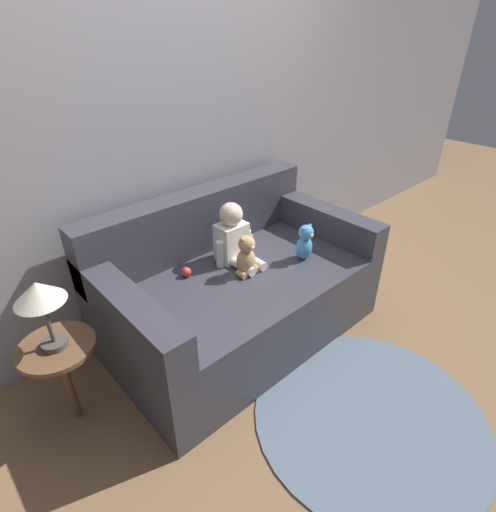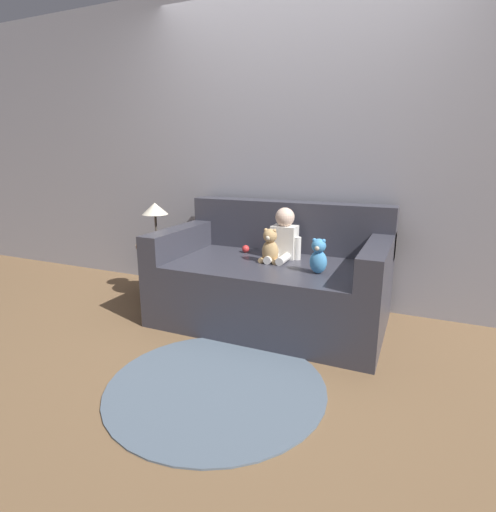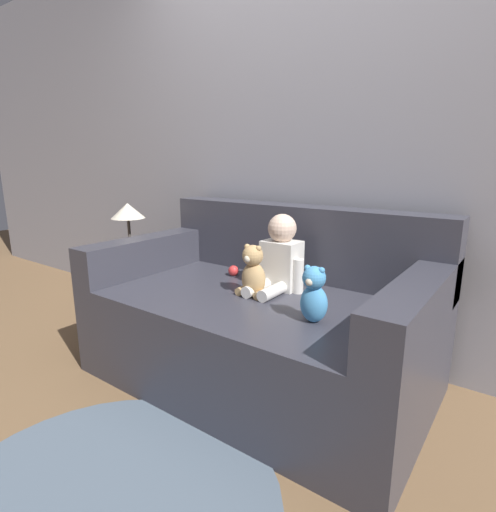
{
  "view_description": "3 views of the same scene",
  "coord_description": "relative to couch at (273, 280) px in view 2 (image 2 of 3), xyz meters",
  "views": [
    {
      "loc": [
        -1.36,
        -1.56,
        1.81
      ],
      "look_at": [
        -0.05,
        -0.12,
        0.65
      ],
      "focal_mm": 28.0,
      "sensor_mm": 36.0,
      "label": 1
    },
    {
      "loc": [
        1.0,
        -2.7,
        1.26
      ],
      "look_at": [
        -0.13,
        -0.12,
        0.53
      ],
      "focal_mm": 28.0,
      "sensor_mm": 36.0,
      "label": 2
    },
    {
      "loc": [
        1.08,
        -1.56,
        1.13
      ],
      "look_at": [
        0.03,
        -0.12,
        0.7
      ],
      "focal_mm": 28.0,
      "sensor_mm": 36.0,
      "label": 3
    }
  ],
  "objects": [
    {
      "name": "plush_toy_side",
      "position": [
        0.4,
        -0.21,
        0.28
      ],
      "size": [
        0.12,
        0.11,
        0.24
      ],
      "color": "#4C9EDB",
      "rests_on": "couch"
    },
    {
      "name": "toy_ball",
      "position": [
        -0.28,
        0.12,
        0.19
      ],
      "size": [
        0.06,
        0.06,
        0.06
      ],
      "color": "red",
      "rests_on": "couch"
    },
    {
      "name": "couch",
      "position": [
        0.0,
        0.0,
        0.0
      ],
      "size": [
        1.68,
        0.98,
        0.88
      ],
      "color": "#383842",
      "rests_on": "ground_plane"
    },
    {
      "name": "wall_back",
      "position": [
        0.0,
        0.53,
        0.98
      ],
      "size": [
        8.0,
        0.05,
        2.6
      ],
      "color": "#93939E",
      "rests_on": "ground_plane"
    },
    {
      "name": "teddy_bear_brown",
      "position": [
        0.01,
        -0.09,
        0.28
      ],
      "size": [
        0.15,
        0.12,
        0.26
      ],
      "color": "tan",
      "rests_on": "couch"
    },
    {
      "name": "person_baby",
      "position": [
        0.05,
        0.08,
        0.32
      ],
      "size": [
        0.28,
        0.32,
        0.39
      ],
      "color": "white",
      "rests_on": "couch"
    },
    {
      "name": "ground_plane",
      "position": [
        0.0,
        -0.05,
        -0.32
      ],
      "size": [
        12.0,
        12.0,
        0.0
      ],
      "primitive_type": "plane",
      "color": "brown"
    },
    {
      "name": "side_table",
      "position": [
        -1.09,
        0.03,
        0.31
      ],
      "size": [
        0.36,
        0.36,
        0.85
      ],
      "color": "brown",
      "rests_on": "ground_plane"
    },
    {
      "name": "floor_rug",
      "position": [
        0.05,
        -1.02,
        -0.31
      ],
      "size": [
        1.22,
        1.22,
        0.01
      ],
      "color": "slate",
      "rests_on": "ground_plane"
    }
  ]
}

